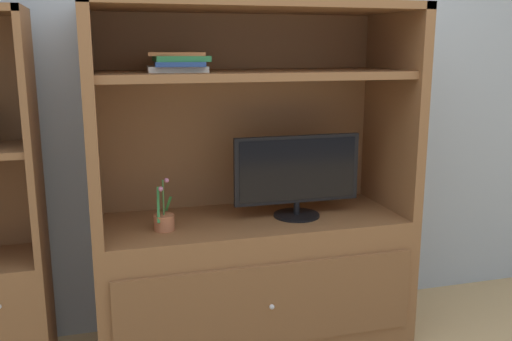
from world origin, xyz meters
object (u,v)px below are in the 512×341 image
(media_console, at_px, (253,243))
(magazine_stack, at_px, (178,62))
(potted_plant, at_px, (164,221))
(tv_monitor, at_px, (297,174))
(bookshelf_tall, at_px, (3,257))

(media_console, relative_size, magazine_stack, 5.10)
(potted_plant, bearing_deg, tv_monitor, 3.10)
(tv_monitor, bearing_deg, bookshelf_tall, 177.88)
(tv_monitor, height_order, bookshelf_tall, bookshelf_tall)
(tv_monitor, bearing_deg, potted_plant, -176.90)
(media_console, relative_size, tv_monitor, 2.65)
(tv_monitor, xyz_separation_m, bookshelf_tall, (-1.37, 0.05, -0.31))
(tv_monitor, relative_size, bookshelf_tall, 0.39)
(tv_monitor, bearing_deg, magazine_stack, 175.85)
(media_console, height_order, tv_monitor, media_console)
(media_console, xyz_separation_m, bookshelf_tall, (-1.16, 0.00, 0.05))
(tv_monitor, relative_size, potted_plant, 2.62)
(potted_plant, distance_m, magazine_stack, 0.73)
(tv_monitor, height_order, potted_plant, tv_monitor)
(magazine_stack, bearing_deg, tv_monitor, -4.15)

